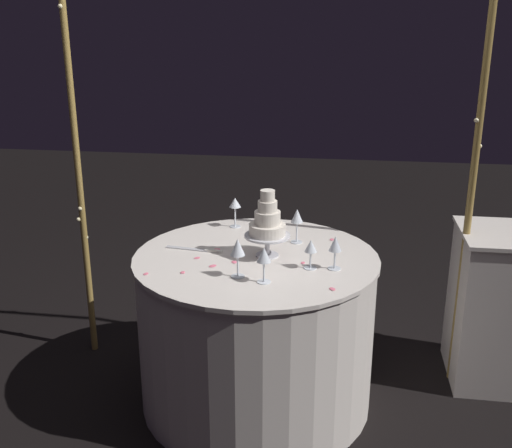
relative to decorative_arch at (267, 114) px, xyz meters
name	(u,v)px	position (x,y,z in m)	size (l,w,h in m)	color
ground_plane	(256,397)	(0.00, -0.35, -1.42)	(12.00, 12.00, 0.00)	black
decorative_arch	(267,114)	(0.00, 0.00, 0.00)	(2.12, 0.06, 2.16)	olive
main_table	(256,329)	(0.00, -0.35, -1.02)	(1.19, 1.19, 0.79)	silver
side_table	(502,307)	(1.27, 0.05, -1.00)	(0.51, 0.51, 0.84)	silver
tiered_cake	(267,224)	(0.05, -0.34, -0.47)	(0.22, 0.22, 0.33)	silver
wine_glass_0	(311,248)	(0.27, -0.47, -0.53)	(0.06, 0.06, 0.14)	silver
wine_glass_1	(264,257)	(0.08, -0.65, -0.51)	(0.06, 0.06, 0.16)	silver
wine_glass_2	(238,249)	(-0.04, -0.61, -0.50)	(0.06, 0.06, 0.18)	silver
wine_glass_3	(335,245)	(0.38, -0.46, -0.52)	(0.06, 0.06, 0.16)	silver
wine_glass_4	(235,204)	(-0.18, 0.07, -0.50)	(0.06, 0.06, 0.17)	silver
wine_glass_5	(297,218)	(0.18, -0.13, -0.50)	(0.06, 0.06, 0.18)	silver
cake_knife	(198,250)	(-0.30, -0.32, -0.63)	(0.30, 0.06, 0.01)	silver
rose_petal_0	(146,274)	(-0.45, -0.64, -0.63)	(0.03, 0.02, 0.00)	#EA6B84
rose_petal_1	(303,263)	(0.23, -0.41, -0.63)	(0.03, 0.02, 0.00)	#EA6B84
rose_petal_2	(280,242)	(0.09, -0.14, -0.63)	(0.03, 0.02, 0.00)	#EA6B84
rose_petal_3	(217,249)	(-0.20, -0.29, -0.63)	(0.03, 0.02, 0.00)	#EA6B84
rose_petal_4	(240,249)	(-0.09, -0.27, -0.63)	(0.04, 0.03, 0.00)	#EA6B84
rose_petal_5	(234,262)	(-0.09, -0.45, -0.63)	(0.04, 0.02, 0.00)	#EA6B84
rose_petal_6	(183,272)	(-0.30, -0.60, -0.63)	(0.03, 0.02, 0.00)	#EA6B84
rose_petal_7	(197,258)	(-0.27, -0.42, -0.63)	(0.03, 0.02, 0.00)	#EA6B84
rose_petal_8	(213,266)	(-0.18, -0.51, -0.63)	(0.04, 0.03, 0.00)	#EA6B84
rose_petal_9	(332,289)	(0.37, -0.68, -0.63)	(0.03, 0.02, 0.00)	#EA6B84
rose_petal_10	(332,239)	(0.35, -0.06, -0.63)	(0.03, 0.02, 0.00)	#EA6B84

